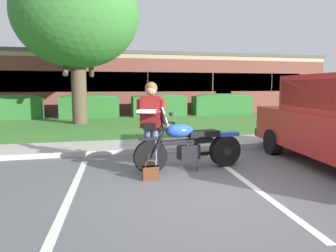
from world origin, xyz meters
name	(u,v)px	position (x,y,z in m)	size (l,w,h in m)	color
ground_plane	(214,189)	(0.00, 0.00, 0.00)	(140.00, 140.00, 0.00)	#565659
curb_strip	(169,149)	(0.00, 3.00, 0.06)	(60.00, 0.20, 0.12)	#ADA89E
concrete_walk	(162,144)	(0.00, 3.85, 0.04)	(60.00, 1.50, 0.08)	#ADA89E
grass_lawn	(138,126)	(0.00, 8.26, 0.03)	(60.00, 7.32, 0.06)	#3D752D
stall_stripe_0	(70,195)	(-2.22, 0.20, 0.00)	(0.12, 4.40, 0.01)	silver
stall_stripe_1	(246,182)	(0.67, 0.20, 0.00)	(0.12, 4.40, 0.01)	silver
motorcycle	(193,145)	(0.05, 1.23, 0.49)	(2.24, 0.82, 1.26)	black
rider_person	(151,120)	(-0.81, 1.15, 1.01)	(0.57, 0.66, 1.70)	black
handbag	(151,172)	(-0.90, 0.72, 0.14)	(0.28, 0.13, 0.36)	#562D19
shade_tree	(76,15)	(-2.34, 9.33, 4.51)	(5.09, 5.09, 6.71)	#4C3D2D
hedge_left	(12,107)	(-5.56, 11.95, 0.65)	(2.79, 0.90, 1.24)	#286028
hedge_center_left	(89,106)	(-1.95, 11.95, 0.65)	(2.92, 0.90, 1.24)	#286028
hedge_center_right	(159,105)	(1.67, 11.95, 0.65)	(2.87, 0.90, 1.24)	#286028
hedge_right	(222,104)	(5.28, 11.95, 0.65)	(3.33, 0.90, 1.24)	#286028
brick_building	(137,84)	(1.31, 17.54, 1.82)	(23.41, 8.54, 3.63)	brown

